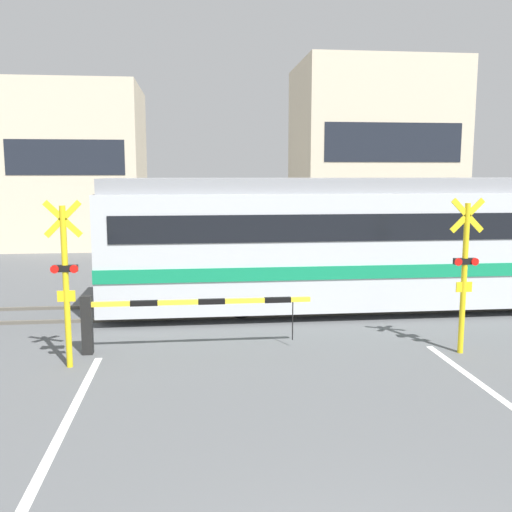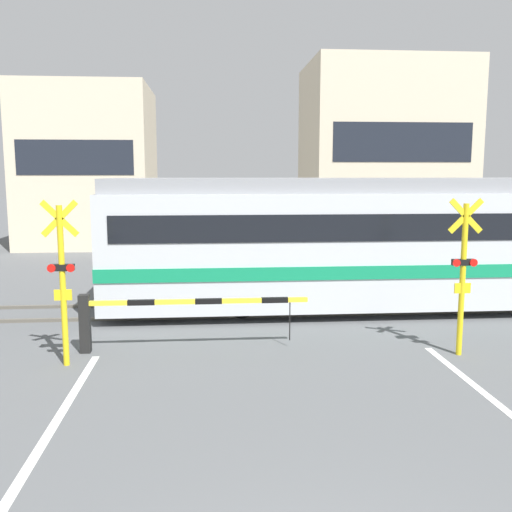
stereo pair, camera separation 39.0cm
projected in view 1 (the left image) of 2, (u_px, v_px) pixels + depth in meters
The scene contains 10 objects.
rail_track_near at pixel (254, 316), 14.14m from camera, with size 50.00×0.10×0.08m.
rail_track_far at pixel (249, 303), 15.55m from camera, with size 50.00×0.10×0.08m.
commuter_train at pixel (447, 238), 15.16m from camera, with size 18.04×2.94×3.43m.
crossing_barrier_near at pixel (150, 313), 11.33m from camera, with size 4.57×0.20×1.18m.
crossing_barrier_far at pixel (319, 263), 17.55m from camera, with size 4.57×0.20×1.18m.
crossing_signal_left at pixel (66, 277), 10.31m from camera, with size 0.68×0.15×3.08m.
crossing_signal_right at pixel (465, 269), 11.14m from camera, with size 0.68×0.15×3.08m.
pedestrian at pixel (254, 241), 21.22m from camera, with size 0.38×0.23×1.78m.
building_left_of_street at pixel (79, 167), 27.99m from camera, with size 6.08×6.23×7.69m.
building_right_of_street at pixel (373, 154), 29.52m from camera, with size 7.81×6.23×9.02m.
Camera 1 is at (-1.48, -3.13, 3.56)m, focal length 40.00 mm.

